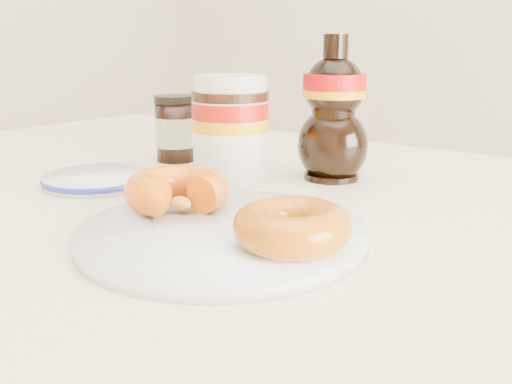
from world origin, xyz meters
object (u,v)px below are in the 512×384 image
Objects in this scene: blue_rim_saucer at (97,179)px; dining_table at (237,271)px; donut_whole at (292,226)px; nutella_jar at (231,126)px; plate at (222,233)px; dark_jar at (176,129)px; donut_bitten at (177,190)px; syrup_bottle at (334,109)px.

dining_table is at bearing 13.86° from blue_rim_saucer.
nutella_jar reaches higher than donut_whole.
dining_table is 0.16m from plate.
dark_jar is at bearing 150.92° from dining_table.
blue_rim_saucer is (-0.18, 0.04, -0.02)m from donut_bitten.
syrup_bottle reaches higher than dining_table.
donut_bitten is at bearing -12.59° from blue_rim_saucer.
donut_bitten is at bearing -44.34° from dark_jar.
donut_bitten is 0.57× the size of syrup_bottle.
plate and blue_rim_saucer have the same top height.
dining_table is 0.28m from dark_jar.
blue_rim_saucer is at bearing 163.84° from donut_bitten.
nutella_jar is 0.99× the size of blue_rim_saucer.
donut_bitten is (-0.00, -0.09, 0.11)m from dining_table.
plate is at bearing -13.06° from blue_rim_saucer.
donut_bitten is at bearing 165.81° from plate.
blue_rim_saucer is at bearing -79.87° from dark_jar.
donut_whole is at bearing -1.94° from plate.
dining_table is 0.21m from blue_rim_saucer.
blue_rim_saucer is (-0.34, 0.06, -0.02)m from donut_whole.
donut_bitten reaches higher than plate.
blue_rim_saucer is (-0.19, -0.05, 0.09)m from dining_table.
nutella_jar reaches higher than blue_rim_saucer.
plate is 1.94× the size of nutella_jar.
dark_jar is (-0.37, 0.23, 0.02)m from donut_whole.
donut_bitten is 0.78× the size of nutella_jar.
dining_table is 7.65× the size of syrup_bottle.
donut_whole is 0.30m from syrup_bottle.
donut_bitten is at bearing 171.90° from donut_whole.
blue_rim_saucer is at bearing -138.19° from nutella_jar.
syrup_bottle is (0.03, 0.25, 0.06)m from donut_bitten.
plate is (0.07, -0.11, 0.09)m from dining_table.
donut_whole reaches higher than dining_table.
nutella_jar reaches higher than plate.
dark_jar is at bearing 132.10° from donut_bitten.
syrup_bottle is at bearing 46.36° from nutella_jar.
dining_table is 5.37× the size of plate.
nutella_jar is at bearing 107.37° from donut_bitten.
plate is 0.27m from blue_rim_saucer.
donut_whole is 0.99× the size of dark_jar.
donut_bitten is 0.26m from syrup_bottle.
dining_table is at bearing 83.50° from donut_bitten.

